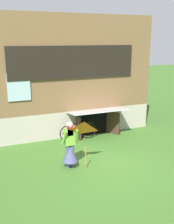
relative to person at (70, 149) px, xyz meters
name	(u,v)px	position (x,y,z in m)	size (l,w,h in m)	color
ground_plane	(103,164)	(1.15, -0.22, -0.68)	(60.00, 60.00, 0.00)	#386023
log_house	(59,72)	(1.15, 5.05, 1.95)	(7.60, 5.65, 5.27)	#ADA393
person	(70,149)	(0.00, 0.00, 0.00)	(0.61, 0.52, 1.62)	#474C75
kite	(84,135)	(0.31, -0.54, 0.64)	(1.00, 0.98, 1.65)	orange
bicycle_black	(78,132)	(1.18, 2.35, -0.31)	(1.67, 0.09, 0.76)	black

